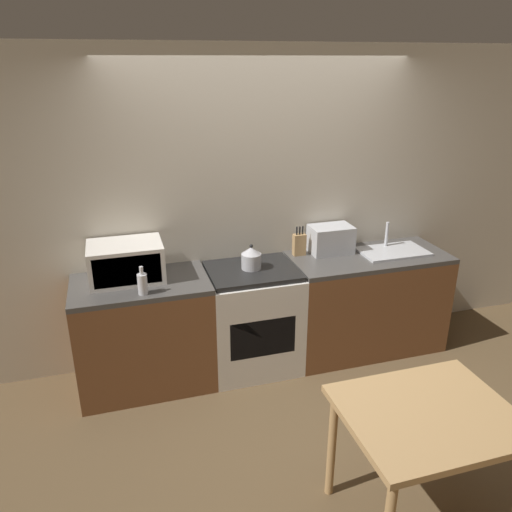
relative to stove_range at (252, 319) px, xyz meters
name	(u,v)px	position (x,y,z in m)	size (l,w,h in m)	color
ground_plane	(308,425)	(0.17, -0.86, -0.45)	(16.00, 16.00, 0.00)	brown
wall_back	(260,208)	(0.17, 0.34, 0.85)	(10.00, 0.06, 2.60)	beige
counter_left_run	(145,334)	(-0.89, 0.00, 0.00)	(1.04, 0.62, 0.90)	brown
counter_right_run	(365,302)	(1.05, 0.00, 0.00)	(1.37, 0.62, 0.90)	brown
stove_range	(252,319)	(0.00, 0.00, 0.00)	(0.74, 0.62, 0.90)	silver
kettle	(251,258)	(0.00, 0.01, 0.54)	(0.16, 0.16, 0.21)	#B7B7BC
microwave	(126,262)	(-0.97, 0.09, 0.60)	(0.55, 0.40, 0.29)	silver
bottle	(142,283)	(-0.88, -0.21, 0.53)	(0.07, 0.07, 0.21)	silver
knife_block	(299,244)	(0.47, 0.19, 0.55)	(0.11, 0.06, 0.26)	tan
toaster_oven	(331,239)	(0.76, 0.17, 0.57)	(0.36, 0.24, 0.24)	silver
sink_basin	(393,251)	(1.28, 0.01, 0.47)	(0.58, 0.36, 0.24)	silver
dining_table	(427,427)	(0.45, -1.77, 0.21)	(0.90, 0.74, 0.76)	tan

